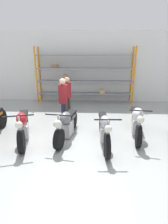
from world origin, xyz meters
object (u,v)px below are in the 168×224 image
object	(u,v)px
motorcycle_silver	(104,129)
motorcycle_white	(137,121)
motorcycle_red	(23,126)
shelving_rack	(84,75)
motorcycle_grey	(67,124)
person_browsing	(63,98)
person_near_rack	(67,94)

from	to	relation	value
motorcycle_silver	motorcycle_white	world-z (taller)	motorcycle_white
motorcycle_red	motorcycle_silver	size ratio (longest dim) A/B	0.97
shelving_rack	motorcycle_red	xyz separation A→B (m)	(-1.54, -4.56, -0.99)
shelving_rack	motorcycle_grey	bearing A→B (deg)	-93.85
motorcycle_grey	person_browsing	distance (m)	1.21
motorcycle_red	person_near_rack	size ratio (longest dim) A/B	1.26
motorcycle_white	person_browsing	xyz separation A→B (m)	(-2.41, 0.76, 0.51)
motorcycle_red	person_browsing	xyz separation A→B (m)	(0.98, 1.27, 0.54)
motorcycle_red	person_browsing	distance (m)	1.69
motorcycle_white	motorcycle_grey	bearing A→B (deg)	-74.34
shelving_rack	motorcycle_grey	world-z (taller)	shelving_rack
person_browsing	person_near_rack	size ratio (longest dim) A/B	1.05
person_browsing	person_near_rack	bearing A→B (deg)	-93.58
motorcycle_white	person_near_rack	distance (m)	3.00
person_near_rack	motorcycle_red	bearing A→B (deg)	99.69
motorcycle_silver	motorcycle_white	bearing A→B (deg)	118.68
motorcycle_silver	motorcycle_white	distance (m)	1.22
person_browsing	person_near_rack	distance (m)	0.99
shelving_rack	person_browsing	world-z (taller)	shelving_rack
shelving_rack	person_browsing	distance (m)	3.37
shelving_rack	person_browsing	bearing A→B (deg)	-99.60
shelving_rack	person_near_rack	world-z (taller)	shelving_rack
motorcycle_red	motorcycle_silver	world-z (taller)	motorcycle_red
shelving_rack	motorcycle_red	size ratio (longest dim) A/B	2.50
shelving_rack	motorcycle_grey	distance (m)	4.45
shelving_rack	motorcycle_grey	size ratio (longest dim) A/B	2.48
motorcycle_white	person_near_rack	world-z (taller)	person_near_rack
motorcycle_grey	motorcycle_silver	bearing A→B (deg)	79.98
motorcycle_white	person_browsing	size ratio (longest dim) A/B	1.27
person_browsing	motorcycle_red	bearing A→B (deg)	49.19
motorcycle_silver	person_browsing	xyz separation A→B (m)	(-1.37, 1.40, 0.53)
motorcycle_grey	person_browsing	world-z (taller)	person_browsing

